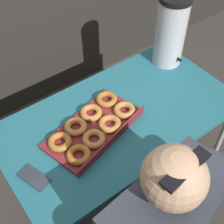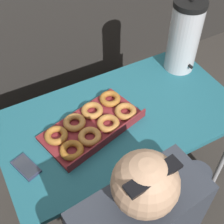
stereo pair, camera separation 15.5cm
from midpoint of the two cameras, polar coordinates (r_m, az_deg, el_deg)
ground_plane at (r=2.19m, az=3.20°, el=-13.14°), size 12.00×12.00×0.00m
folding_table at (r=1.65m, az=4.14°, el=-2.13°), size 1.26×0.68×0.70m
donut_box at (r=1.55m, az=-0.78°, el=-2.47°), size 0.55×0.38×0.05m
coffee_urn at (r=1.84m, az=15.50°, el=13.06°), size 0.18×0.20×0.45m
cell_phone at (r=1.46m, az=-12.52°, el=-9.96°), size 0.11×0.16×0.01m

